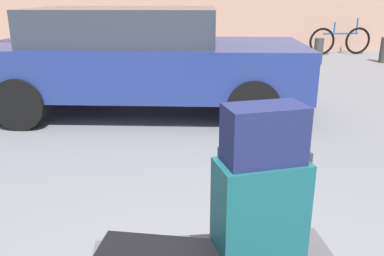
# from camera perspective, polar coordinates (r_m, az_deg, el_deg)

# --- Properties ---
(suitcase_teal_rear_left) EXTENTS (0.41, 0.27, 0.60)m
(suitcase_teal_rear_left) POSITION_cam_1_polar(r_m,az_deg,el_deg) (1.86, 9.31, -13.21)
(suitcase_teal_rear_left) COLOR #144C51
(suitcase_teal_rear_left) RESTS_ON luggage_cart
(suitcase_charcoal_stacked_top) EXTENTS (0.42, 0.31, 0.57)m
(suitcase_charcoal_stacked_top) POSITION_cam_1_polar(r_m,az_deg,el_deg) (2.06, 9.64, -10.43)
(suitcase_charcoal_stacked_top) COLOR #2D2D33
(suitcase_charcoal_stacked_top) RESTS_ON luggage_cart
(duffel_bag_navy_topmost_pile) EXTENTS (0.35, 0.22, 0.24)m
(duffel_bag_navy_topmost_pile) POSITION_cam_1_polar(r_m,az_deg,el_deg) (1.68, 10.04, -0.86)
(duffel_bag_navy_topmost_pile) COLOR #191E47
(duffel_bag_navy_topmost_pile) RESTS_ON suitcase_teal_rear_left
(parked_car) EXTENTS (4.52, 2.41, 1.42)m
(parked_car) POSITION_cam_1_polar(r_m,az_deg,el_deg) (5.72, -7.25, 9.72)
(parked_car) COLOR navy
(parked_car) RESTS_ON ground_plane
(bicycle_leaning) EXTENTS (1.76, 0.14, 0.96)m
(bicycle_leaning) POSITION_cam_1_polar(r_m,az_deg,el_deg) (12.05, 19.99, 11.41)
(bicycle_leaning) COLOR black
(bicycle_leaning) RESTS_ON ground_plane
(bollard_kerb_near) EXTENTS (0.21, 0.21, 0.60)m
(bollard_kerb_near) POSITION_cam_1_polar(r_m,az_deg,el_deg) (9.75, 9.06, 10.44)
(bollard_kerb_near) COLOR #383838
(bollard_kerb_near) RESTS_ON ground_plane
(bollard_kerb_mid) EXTENTS (0.21, 0.21, 0.60)m
(bollard_kerb_mid) POSITION_cam_1_polar(r_m,az_deg,el_deg) (10.24, 17.25, 10.23)
(bollard_kerb_mid) COLOR #383838
(bollard_kerb_mid) RESTS_ON ground_plane
(bollard_kerb_far) EXTENTS (0.21, 0.21, 0.60)m
(bollard_kerb_far) POSITION_cam_1_polar(r_m,az_deg,el_deg) (10.99, 25.30, 9.81)
(bollard_kerb_far) COLOR #383838
(bollard_kerb_far) RESTS_ON ground_plane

